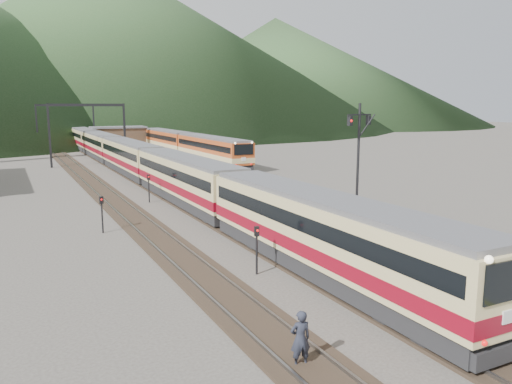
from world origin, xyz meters
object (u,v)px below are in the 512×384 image
second_train (187,145)px  worker (300,339)px  main_train (130,158)px  signal_mast (358,154)px

second_train → worker: size_ratio=22.13×
main_train → second_train: (11.50, 13.95, 0.06)m
second_train → signal_mast: bearing=-98.4°
main_train → worker: (-5.17, -44.75, -1.04)m
main_train → worker: 45.06m
main_train → second_train: second_train is taller
main_train → signal_mast: signal_mast is taller
worker → main_train: bearing=-88.8°
second_train → worker: (-16.67, -58.70, -1.10)m
second_train → main_train: bearing=-129.5°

